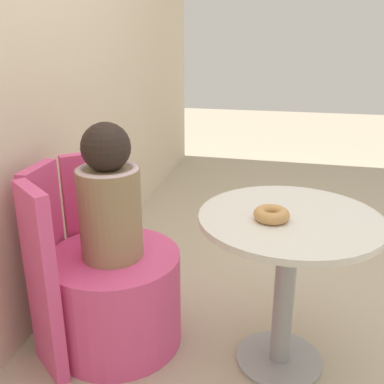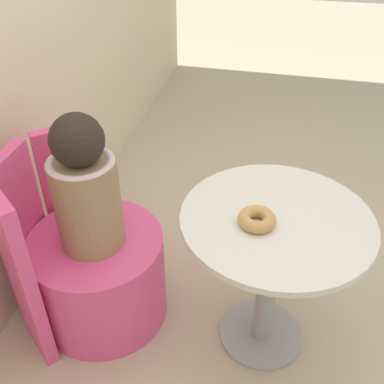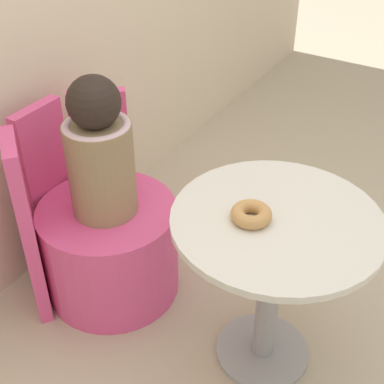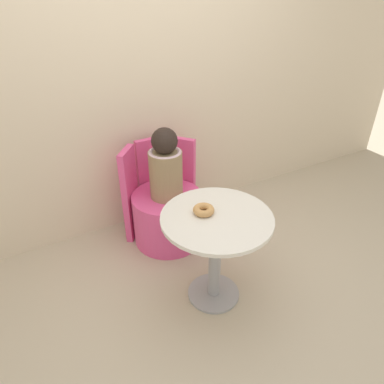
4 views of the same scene
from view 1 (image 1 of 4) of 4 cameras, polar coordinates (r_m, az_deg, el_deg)
ground_plane at (r=2.02m, az=11.32°, el=-19.94°), size 12.00×12.00×0.00m
round_table at (r=1.74m, az=12.01°, el=-7.91°), size 0.67×0.67×0.65m
tub_chair at (r=1.99m, az=-9.62°, el=-13.14°), size 0.55×0.55×0.41m
booth_backrest at (r=1.99m, az=-16.14°, el=-7.71°), size 0.65×0.24×0.77m
child_figure at (r=1.78m, az=-10.47°, el=-0.61°), size 0.25×0.25×0.55m
donut at (r=1.61m, az=10.07°, el=-2.82°), size 0.13×0.13×0.04m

